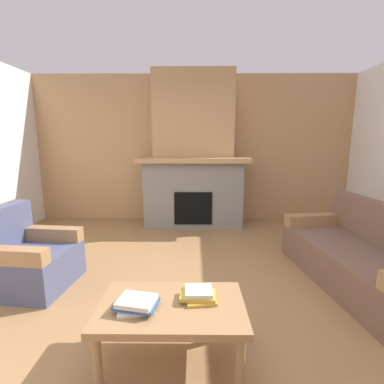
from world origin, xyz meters
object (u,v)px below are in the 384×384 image
(armchair, at_px, (28,260))
(couch, at_px, (363,258))
(coffee_table, at_px, (172,311))
(fireplace, at_px, (193,160))

(armchair, bearing_deg, couch, 1.26)
(coffee_table, bearing_deg, couch, 28.94)
(couch, distance_m, armchair, 3.54)
(couch, height_order, armchair, same)
(fireplace, bearing_deg, couch, -50.27)
(fireplace, distance_m, couch, 2.98)
(couch, xyz_separation_m, armchair, (-3.54, -0.08, 0.01))
(fireplace, height_order, coffee_table, fireplace)
(armchair, height_order, coffee_table, armchair)
(fireplace, xyz_separation_m, couch, (1.82, -2.19, -0.88))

